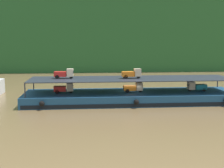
{
  "coord_description": "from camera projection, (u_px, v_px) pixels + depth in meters",
  "views": [
    {
      "loc": [
        -6.95,
        -44.66,
        8.75
      ],
      "look_at": [
        -2.84,
        0.0,
        2.7
      ],
      "focal_mm": 50.7,
      "sensor_mm": 36.0,
      "label": 1
    }
  ],
  "objects": [
    {
      "name": "mini_truck_upper_mid",
      "position": [
        132.0,
        74.0,
        45.27
      ],
      "size": [
        2.79,
        1.3,
        1.38
      ],
      "color": "orange",
      "rests_on": "cargo_rack"
    },
    {
      "name": "mini_truck_upper_stern",
      "position": [
        64.0,
        74.0,
        45.14
      ],
      "size": [
        2.78,
        1.27,
        1.38
      ],
      "color": "red",
      "rests_on": "cargo_rack"
    },
    {
      "name": "mini_truck_lower_aft",
      "position": [
        133.0,
        88.0,
        45.33
      ],
      "size": [
        2.75,
        1.21,
        1.38
      ],
      "color": "orange",
      "rests_on": "cargo_barge"
    },
    {
      "name": "ground_plane",
      "position": [
        131.0,
        102.0,
        45.87
      ],
      "size": [
        400.0,
        400.0,
        0.0
      ],
      "primitive_type": "plane",
      "color": "brown"
    },
    {
      "name": "hillside_far_bank",
      "position": [
        104.0,
        7.0,
        102.48
      ],
      "size": [
        126.05,
        33.3,
        35.43
      ],
      "color": "#235628",
      "rests_on": "ground"
    },
    {
      "name": "cargo_rack",
      "position": [
        132.0,
        79.0,
        45.41
      ],
      "size": [
        29.04,
        7.38,
        2.0
      ],
      "color": "#232833",
      "rests_on": "cargo_barge"
    },
    {
      "name": "mini_truck_lower_mid",
      "position": [
        196.0,
        86.0,
        46.4
      ],
      "size": [
        2.8,
        1.3,
        1.38
      ],
      "color": "teal",
      "rests_on": "cargo_barge"
    },
    {
      "name": "mini_truck_lower_stern",
      "position": [
        64.0,
        88.0,
        44.69
      ],
      "size": [
        2.78,
        1.27,
        1.38
      ],
      "color": "red",
      "rests_on": "cargo_barge"
    },
    {
      "name": "cargo_barge",
      "position": [
        131.0,
        97.0,
        45.75
      ],
      "size": [
        30.64,
        8.74,
        1.5
      ],
      "color": "navy",
      "rests_on": "ground"
    }
  ]
}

